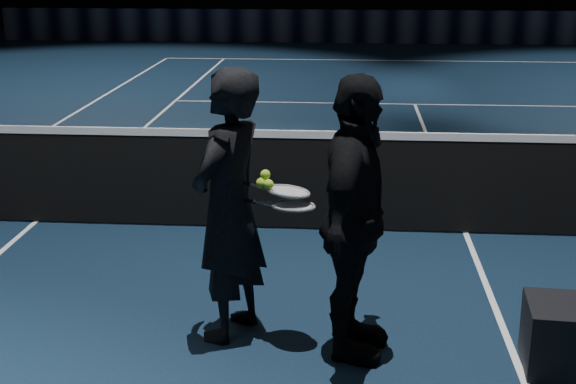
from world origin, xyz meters
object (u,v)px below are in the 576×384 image
player_b (354,220)px  tennis_balls (265,181)px  racket_lower (293,206)px  racket_upper (288,191)px  player_a (229,206)px

player_b → tennis_balls: 0.63m
racket_lower → racket_upper: size_ratio=1.00×
tennis_balls → racket_upper: bearing=-1.3°
player_b → racket_lower: (-0.39, 0.10, 0.05)m
player_b → tennis_balls: size_ratio=15.29×
player_b → racket_upper: size_ratio=2.70×
racket_upper → player_a: bearing=-178.3°
player_b → tennis_balls: bearing=86.0°
player_a → racket_upper: 0.42m
player_a → racket_lower: 0.45m
player_a → racket_upper: (0.40, -0.06, 0.13)m
racket_lower → tennis_balls: (-0.19, 0.05, 0.15)m
player_a → racket_upper: player_a is taller
player_b → racket_lower: bearing=86.5°
player_a → player_b: bearing=97.7°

